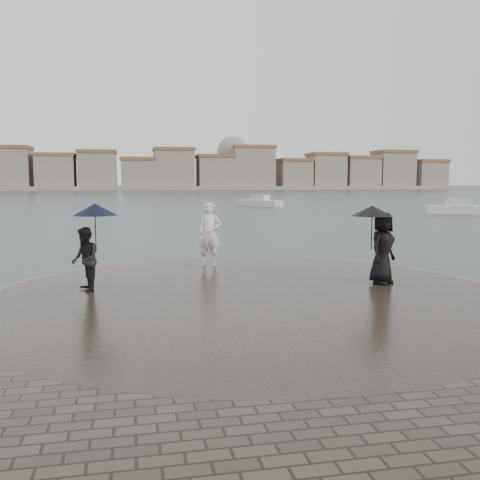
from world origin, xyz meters
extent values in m
plane|color=#2B3835|center=(0.00, 0.00, 0.00)|extent=(400.00, 400.00, 0.00)
cylinder|color=gray|center=(0.00, 3.50, 0.16)|extent=(12.50, 12.50, 0.32)
cylinder|color=#2D261E|center=(0.00, 3.50, 0.18)|extent=(11.90, 11.90, 0.36)
imported|color=white|center=(-0.34, 7.68, 1.32)|extent=(0.81, 0.65, 1.92)
imported|color=black|center=(-3.72, 4.55, 1.11)|extent=(0.74, 0.85, 1.50)
cylinder|color=black|center=(-3.47, 4.65, 1.71)|extent=(0.02, 0.02, 0.90)
cone|color=black|center=(-3.47, 4.65, 2.26)|extent=(1.04, 1.04, 0.28)
imported|color=black|center=(3.46, 4.03, 1.26)|extent=(1.04, 0.98, 1.79)
cylinder|color=black|center=(3.21, 4.13, 1.66)|extent=(0.02, 0.02, 0.90)
cone|color=black|center=(3.21, 4.13, 2.18)|extent=(1.06, 1.06, 0.26)
cube|color=gray|center=(0.00, 163.00, 0.60)|extent=(260.00, 20.00, 1.20)
cube|color=gray|center=(-37.00, 160.00, 6.00)|extent=(12.00, 10.00, 12.00)
cube|color=brown|center=(-37.00, 160.00, 12.50)|extent=(12.60, 10.60, 1.00)
cube|color=gray|center=(-24.00, 160.00, 5.00)|extent=(11.00, 10.00, 10.00)
cube|color=brown|center=(-24.00, 160.00, 10.50)|extent=(11.60, 10.60, 1.00)
cube|color=gray|center=(-12.00, 160.00, 5.50)|extent=(11.00, 10.00, 11.00)
cube|color=brown|center=(-12.00, 160.00, 11.50)|extent=(11.60, 10.60, 1.00)
cube|color=gray|center=(0.00, 160.00, 4.50)|extent=(10.00, 10.00, 9.00)
cube|color=brown|center=(0.00, 160.00, 9.50)|extent=(10.60, 10.60, 1.00)
cube|color=gray|center=(11.00, 160.00, 6.00)|extent=(12.00, 10.00, 12.00)
cube|color=brown|center=(11.00, 160.00, 12.50)|extent=(12.60, 10.60, 1.00)
cube|color=gray|center=(24.00, 160.00, 5.00)|extent=(11.00, 10.00, 10.00)
cube|color=brown|center=(24.00, 160.00, 10.50)|extent=(11.60, 10.60, 1.00)
cube|color=gray|center=(36.00, 160.00, 6.50)|extent=(13.00, 10.00, 13.00)
cube|color=brown|center=(36.00, 160.00, 13.50)|extent=(13.60, 10.60, 1.00)
cube|color=gray|center=(50.00, 160.00, 4.50)|extent=(10.00, 10.00, 9.00)
cube|color=brown|center=(50.00, 160.00, 9.50)|extent=(10.60, 10.60, 1.00)
cube|color=gray|center=(61.00, 160.00, 5.50)|extent=(11.00, 10.00, 11.00)
cube|color=brown|center=(61.00, 160.00, 11.50)|extent=(11.60, 10.60, 1.00)
cube|color=gray|center=(73.00, 160.00, 5.00)|extent=(11.00, 10.00, 10.00)
cube|color=brown|center=(73.00, 160.00, 10.50)|extent=(11.60, 10.60, 1.00)
cube|color=gray|center=(85.00, 160.00, 6.00)|extent=(12.00, 10.00, 12.00)
cube|color=brown|center=(85.00, 160.00, 12.50)|extent=(12.60, 10.60, 1.00)
cube|color=gray|center=(98.00, 160.00, 4.50)|extent=(10.00, 10.00, 9.00)
cube|color=brown|center=(98.00, 160.00, 9.50)|extent=(10.60, 10.60, 1.00)
sphere|color=gray|center=(30.00, 162.00, 12.00)|extent=(10.00, 10.00, 10.00)
cube|color=beige|center=(11.87, 51.15, 0.25)|extent=(4.60, 5.35, 0.90)
cube|color=beige|center=(11.87, 51.15, 0.85)|extent=(2.16, 2.32, 0.90)
cube|color=beige|center=(25.92, 34.34, 0.25)|extent=(5.69, 3.59, 0.90)
cube|color=beige|center=(25.92, 34.34, 0.85)|extent=(2.31, 1.88, 0.90)
camera|label=1|loc=(-2.67, -8.15, 2.93)|focal=40.00mm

